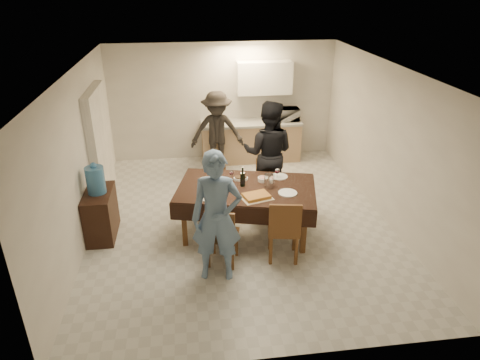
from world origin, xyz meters
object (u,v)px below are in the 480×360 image
object	(u,v)px
console	(101,214)
person_near	(217,218)
water_jug	(95,180)
water_pitcher	(269,181)
person_kitchen	(217,132)
dining_table	(246,189)
person_far	(268,153)
wine_bottle	(243,177)
microwave	(287,114)
savoury_tart	(256,196)

from	to	relation	value
console	person_near	xyz separation A→B (m)	(1.78, -1.27, 0.54)
water_jug	water_pitcher	size ratio (longest dim) A/B	1.97
water_jug	person_near	xyz separation A→B (m)	(1.78, -1.27, -0.06)
water_pitcher	water_jug	bearing A→B (deg)	174.17
console	person_kitchen	world-z (taller)	person_kitchen
person_near	dining_table	bearing A→B (deg)	69.70
person_near	person_far	bearing A→B (deg)	69.70
water_jug	person_far	distance (m)	2.99
wine_bottle	water_pitcher	bearing A→B (deg)	-14.04
console	microwave	bearing A→B (deg)	37.59
console	water_jug	bearing A→B (deg)	0.00
person_far	water_jug	bearing A→B (deg)	35.03
savoury_tart	person_kitchen	world-z (taller)	person_kitchen
person_far	savoury_tart	bearing A→B (deg)	91.54
wine_bottle	person_near	bearing A→B (deg)	-114.44
water_jug	microwave	distance (m)	4.67
water_pitcher	wine_bottle	bearing A→B (deg)	165.96
console	microwave	distance (m)	4.72
dining_table	console	size ratio (longest dim) A/B	2.82
console	person_kitchen	xyz separation A→B (m)	(2.08, 2.40, 0.48)
dining_table	wine_bottle	size ratio (longest dim) A/B	7.41
console	microwave	xyz separation A→B (m)	(3.70, 2.85, 0.66)
person_far	person_kitchen	world-z (taller)	person_far
wine_bottle	savoury_tart	xyz separation A→B (m)	(0.15, -0.43, -0.13)
console	water_pitcher	xyz separation A→B (m)	(2.68, -0.27, 0.56)
dining_table	water_pitcher	bearing A→B (deg)	5.49
savoury_tart	microwave	world-z (taller)	microwave
savoury_tart	person_far	bearing A→B (deg)	72.53
microwave	person_near	bearing A→B (deg)	64.99
console	person_near	size ratio (longest dim) A/B	0.45
dining_table	person_near	size ratio (longest dim) A/B	1.27
water_jug	wine_bottle	world-z (taller)	water_jug
wine_bottle	savoury_tart	bearing A→B (deg)	-70.77
dining_table	microwave	size ratio (longest dim) A/B	4.65
person_kitchen	console	bearing A→B (deg)	-130.94
wine_bottle	person_kitchen	distance (m)	2.58
water_jug	person_far	xyz separation A→B (m)	(2.88, 0.83, -0.03)
console	microwave	world-z (taller)	microwave
dining_table	person_far	size ratio (longest dim) A/B	1.23
savoury_tart	microwave	xyz separation A→B (m)	(1.27, 3.45, 0.19)
water_pitcher	microwave	xyz separation A→B (m)	(1.02, 3.12, 0.10)
microwave	person_far	xyz separation A→B (m)	(-0.82, -2.02, -0.09)
water_pitcher	savoury_tart	distance (m)	0.42
wine_bottle	person_kitchen	bearing A→B (deg)	94.38
microwave	water_jug	bearing A→B (deg)	37.59
person_kitchen	wine_bottle	bearing A→B (deg)	-85.62
wine_bottle	water_pitcher	distance (m)	0.42
dining_table	microwave	bearing A→B (deg)	79.53
console	person_near	bearing A→B (deg)	-35.62
savoury_tart	person_near	bearing A→B (deg)	-134.13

